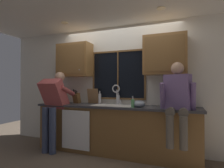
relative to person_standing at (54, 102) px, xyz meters
name	(u,v)px	position (x,y,z in m)	size (l,w,h in m)	color
back_wall	(120,87)	(1.16, 0.69, 0.30)	(5.50, 0.12, 2.55)	silver
ceiling_downlight_left	(64,23)	(0.23, 0.03, 1.57)	(0.14, 0.14, 0.01)	#FFEAB2
ceiling_downlight_right	(161,8)	(2.09, 0.03, 1.57)	(0.14, 0.14, 0.01)	#FFEAB2
window_glass	(118,75)	(1.15, 0.62, 0.55)	(1.10, 0.02, 0.95)	black
window_frame_top	(118,51)	(1.15, 0.61, 1.05)	(1.17, 0.02, 0.04)	brown
window_frame_bottom	(118,99)	(1.15, 0.61, 0.06)	(1.17, 0.02, 0.04)	brown
window_frame_left	(94,76)	(0.58, 0.61, 0.55)	(0.04, 0.02, 0.95)	brown
window_frame_right	(145,74)	(1.72, 0.61, 0.55)	(0.04, 0.02, 0.95)	brown
window_mullion_center	(118,75)	(1.15, 0.61, 0.55)	(0.02, 0.02, 0.95)	brown
lower_cabinet_run	(114,130)	(1.16, 0.34, -0.53)	(3.10, 0.58, 0.88)	brown
countertop	(114,106)	(1.16, 0.32, -0.07)	(3.16, 0.62, 0.04)	#38383D
dishwasher_front	(75,130)	(0.50, 0.02, -0.51)	(0.60, 0.02, 0.74)	white
upper_cabinet_left	(75,60)	(0.19, 0.46, 0.89)	(0.76, 0.36, 0.72)	olive
upper_cabinet_right	(165,55)	(2.11, 0.46, 0.89)	(0.76, 0.36, 0.72)	olive
sink	(113,110)	(1.15, 0.33, -0.15)	(0.80, 0.46, 0.21)	white
faucet	(117,92)	(1.16, 0.51, 0.20)	(0.18, 0.09, 0.40)	silver
person_standing	(54,102)	(0.00, 0.00, 0.00)	(0.53, 0.67, 1.59)	#384260
person_sitting_on_counter	(177,98)	(2.33, 0.06, 0.13)	(0.54, 0.65, 1.26)	#595147
knife_block	(77,98)	(0.27, 0.43, 0.06)	(0.12, 0.18, 0.32)	brown
cutting_board	(93,96)	(0.60, 0.55, 0.11)	(0.25, 0.02, 0.32)	#997047
mixing_bowl	(139,104)	(1.67, 0.23, 0.00)	(0.24, 0.24, 0.12)	#8C99A8
soap_dispenser	(133,103)	(1.59, 0.14, 0.03)	(0.06, 0.07, 0.20)	#59A566
bottle_green_glass	(100,98)	(0.79, 0.49, 0.06)	(0.06, 0.06, 0.28)	#B7B7BC
bottle_tall_clear	(118,99)	(1.18, 0.56, 0.05)	(0.06, 0.06, 0.25)	#B7B7BC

